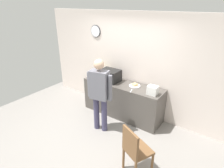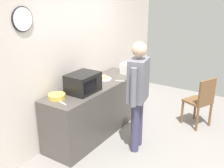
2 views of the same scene
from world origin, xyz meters
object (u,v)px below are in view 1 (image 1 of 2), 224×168
microwave (110,75)px  fork_utensil (131,91)px  wooden_chair (135,149)px  person_standing (100,91)px  sandwich_plate (135,85)px  spoon_utensil (94,77)px  toaster (153,90)px  salad_bowl (101,74)px

microwave → fork_utensil: 0.80m
fork_utensil → wooden_chair: wooden_chair is taller
microwave → person_standing: bearing=-68.8°
sandwich_plate → spoon_utensil: (-1.20, -0.12, -0.01)m
sandwich_plate → person_standing: (-0.38, -0.89, 0.09)m
sandwich_plate → toaster: toaster is taller
toaster → fork_utensil: 0.49m
microwave → fork_utensil: microwave is taller
microwave → toaster: bearing=-3.6°
spoon_utensil → person_standing: (0.82, -0.76, 0.11)m
microwave → person_standing: 0.86m
wooden_chair → person_standing: bearing=153.1°
microwave → spoon_utensil: (-0.51, -0.04, -0.15)m
sandwich_plate → fork_utensil: bearing=-76.0°
sandwich_plate → person_standing: bearing=-113.1°
salad_bowl → person_standing: bearing=-52.2°
sandwich_plate → wooden_chair: sandwich_plate is taller
wooden_chair → toaster: bearing=104.2°
fork_utensil → wooden_chair: (0.81, -1.23, -0.37)m
microwave → person_standing: (0.31, -0.80, -0.04)m
spoon_utensil → fork_utensil: bearing=-7.8°
spoon_utensil → wooden_chair: 2.54m
person_standing → wooden_chair: size_ratio=1.82×
microwave → salad_bowl: size_ratio=1.96×
sandwich_plate → salad_bowl: bearing=176.5°
person_standing → microwave: bearing=111.2°
salad_bowl → spoon_utensil: (-0.08, -0.19, -0.03)m
person_standing → wooden_chair: 1.49m
microwave → spoon_utensil: bearing=-175.9°
toaster → wooden_chair: toaster is taller
toaster → wooden_chair: 1.48m
salad_bowl → spoon_utensil: salad_bowl is taller
microwave → wooden_chair: (1.57, -1.44, -0.52)m
spoon_utensil → wooden_chair: wooden_chair is taller
microwave → sandwich_plate: (0.69, 0.08, -0.13)m
toaster → person_standing: person_standing is taller
salad_bowl → spoon_utensil: bearing=-114.1°
person_standing → sandwich_plate: bearing=66.9°
wooden_chair → sandwich_plate: bearing=120.1°
salad_bowl → microwave: bearing=-19.6°
fork_utensil → sandwich_plate: bearing=104.0°
spoon_utensil → person_standing: person_standing is taller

